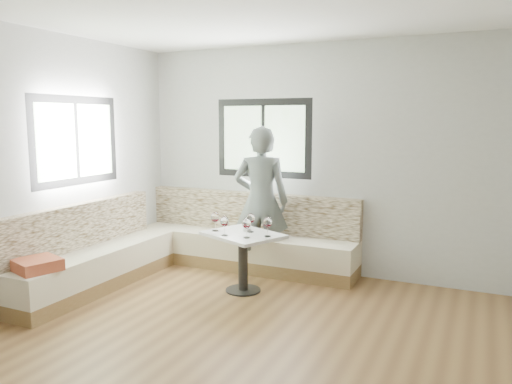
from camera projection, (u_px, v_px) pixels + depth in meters
room at (233, 181)px, 3.87m from camera, size 5.01×5.01×2.81m
banquette at (182, 249)px, 6.04m from camera, size 2.90×2.80×0.95m
table at (243, 248)px, 5.47m from camera, size 0.98×0.89×0.66m
person at (261, 201)px, 6.03m from camera, size 0.75×0.60×1.81m
olive_ramekin at (247, 230)px, 5.54m from camera, size 0.09×0.09×0.04m
wine_glass_a at (215, 218)px, 5.54m from camera, size 0.09×0.09×0.21m
wine_glass_b at (225, 222)px, 5.31m from camera, size 0.09×0.09×0.21m
wine_glass_c at (247, 224)px, 5.21m from camera, size 0.09×0.09×0.21m
wine_glass_d at (251, 219)px, 5.48m from camera, size 0.09×0.09×0.21m
wine_glass_e at (268, 223)px, 5.26m from camera, size 0.09×0.09×0.21m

